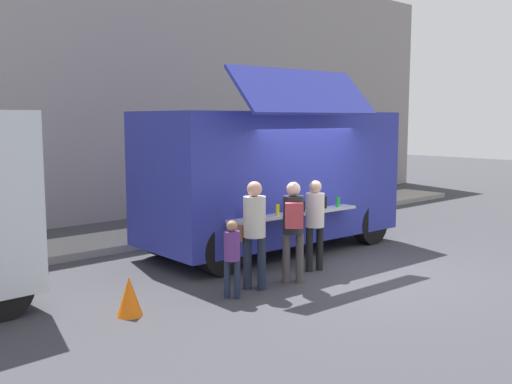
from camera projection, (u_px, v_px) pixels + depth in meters
The scene contains 10 objects.
ground_plane at pixel (356, 271), 10.47m from camera, with size 60.00×60.00×0.00m, color #38383D.
curb_strip at pixel (29, 255), 11.44m from camera, with size 28.00×1.60×0.15m, color #9E998E.
building_behind at pixel (0, 80), 14.52m from camera, with size 32.00×2.40×7.24m, color gray.
food_truck_main at pixel (273, 175), 12.03m from camera, with size 5.49×3.12×3.57m.
traffic_cone_orange at pixel (129, 296), 8.09m from camera, with size 0.36×0.36×0.55m, color orange.
trash_bin at pixel (309, 200), 16.31m from camera, with size 0.60×0.60×0.93m, color #2B6138.
customer_front_ordering at pixel (315, 217), 10.40m from camera, with size 0.33×0.33×1.61m.
customer_mid_with_backpack at pixel (293, 222), 9.62m from camera, with size 0.51×0.52×1.67m.
customer_rear_waiting at pixel (253, 226), 9.25m from camera, with size 0.46×0.53×1.72m.
child_near_queue at pixel (232, 252), 8.82m from camera, with size 0.24×0.24×1.19m.
Camera 1 is at (-8.21, -6.33, 2.69)m, focal length 41.58 mm.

